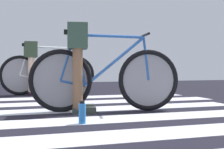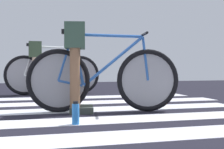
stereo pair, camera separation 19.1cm
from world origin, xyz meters
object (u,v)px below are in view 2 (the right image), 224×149
Objects in this scene: bicycle_2_of_2 at (53,74)px; traffic_cone at (151,82)px; bicycle_1_of_2 at (103,78)px; water_bottle at (76,114)px; cyclist_1_of_2 at (76,55)px; cyclist_2_of_2 at (35,61)px.

bicycle_2_of_2 is 1.84m from traffic_cone.
bicycle_1_of_2 is 8.16× the size of water_bottle.
bicycle_1_of_2 is 0.99× the size of bicycle_2_of_2.
bicycle_1_of_2 is at bearing -129.18° from traffic_cone.
cyclist_1_of_2 reaches higher than cyclist_2_of_2.
cyclist_1_of_2 is 4.74× the size of water_bottle.
cyclist_1_of_2 is 2.04m from traffic_cone.
cyclist_1_of_2 is at bearing -137.01° from traffic_cone.
bicycle_2_of_2 is 8.25× the size of water_bottle.
bicycle_2_of_2 is 0.39m from cyclist_2_of_2.
cyclist_1_of_2 reaches higher than bicycle_1_of_2.
bicycle_1_of_2 is at bearing 0.00° from cyclist_1_of_2.
cyclist_2_of_2 reaches higher than traffic_cone.
cyclist_2_of_2 is at bearing 108.96° from cyclist_1_of_2.
bicycle_2_of_2 reaches higher than water_bottle.
bicycle_2_of_2 is 3.21m from water_bottle.
traffic_cone is at bearing 53.48° from water_bottle.
bicycle_2_of_2 is at bearing 108.66° from bicycle_1_of_2.
cyclist_2_of_2 is at bearing -180.00° from bicycle_2_of_2.
bicycle_2_of_2 is 1.81× the size of cyclist_2_of_2.
bicycle_1_of_2 is 3.19× the size of traffic_cone.
cyclist_1_of_2 is at bearing -81.27° from cyclist_2_of_2.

